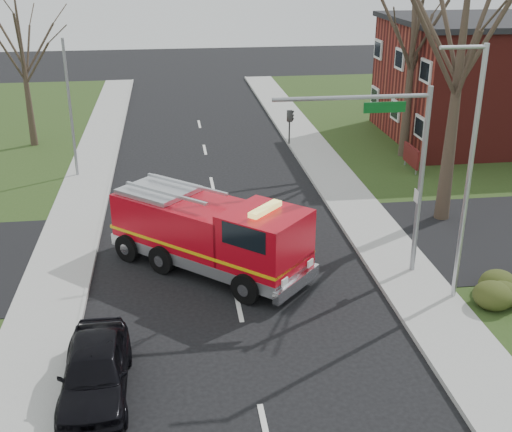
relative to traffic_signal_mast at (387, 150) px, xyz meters
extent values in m
plane|color=black|center=(-5.21, -1.50, -4.71)|extent=(120.00, 120.00, 0.00)
cube|color=gray|center=(0.99, -1.50, -4.63)|extent=(2.40, 80.00, 0.15)
cube|color=gray|center=(-11.41, -1.50, -4.63)|extent=(2.40, 80.00, 0.15)
cube|color=silver|center=(6.24, 16.50, -2.71)|extent=(0.12, 1.40, 1.20)
cube|color=#571414|center=(5.29, 11.00, -3.81)|extent=(0.12, 2.00, 1.00)
cylinder|color=gray|center=(5.29, 10.20, -4.26)|extent=(0.08, 0.08, 0.90)
cylinder|color=gray|center=(5.29, 11.80, -4.26)|extent=(0.08, 0.08, 0.90)
cone|color=#33281E|center=(4.29, 4.50, 1.29)|extent=(0.64, 0.64, 12.00)
cone|color=#33281E|center=(5.79, 13.50, 0.54)|extent=(0.56, 0.56, 10.50)
cone|color=#33281E|center=(-15.21, 18.50, -0.21)|extent=(0.44, 0.44, 9.00)
cylinder|color=gray|center=(1.29, 0.00, -1.31)|extent=(0.18, 0.18, 6.80)
cylinder|color=gray|center=(-1.31, 0.00, 1.79)|extent=(5.20, 0.14, 0.14)
cube|color=#0C591E|center=(-0.21, 0.00, 1.44)|extent=(1.40, 0.06, 0.35)
imported|color=black|center=(-3.31, 0.00, 1.44)|extent=(0.22, 0.18, 1.10)
cylinder|color=#B7BABF|center=(1.99, -2.00, -0.51)|extent=(0.16, 0.16, 8.40)
cylinder|color=#B7BABF|center=(1.29, -2.00, 3.59)|extent=(1.40, 0.12, 0.12)
cylinder|color=gray|center=(-12.01, 12.50, -1.21)|extent=(0.14, 0.14, 7.00)
cube|color=#B30815|center=(-6.84, 2.16, -3.22)|extent=(5.35, 5.21, 2.01)
cube|color=#B30815|center=(-4.15, -0.30, -3.08)|extent=(3.52, 3.52, 2.30)
cube|color=#B7BABF|center=(-5.99, 1.38, -4.04)|extent=(7.20, 6.91, 0.43)
cube|color=#E5B20C|center=(-5.99, 1.38, -3.51)|extent=(7.21, 6.92, 0.11)
cube|color=black|center=(-3.38, -1.02, -2.36)|extent=(1.55, 1.68, 0.81)
cube|color=#E5D866|center=(-4.15, -0.30, -1.78)|extent=(1.28, 1.36, 0.17)
cylinder|color=black|center=(-4.93, -1.28, -4.18)|extent=(1.00, 0.96, 1.05)
cylinder|color=black|center=(-3.24, 0.55, -4.18)|extent=(1.00, 0.96, 1.05)
cylinder|color=black|center=(-8.95, 2.41, -4.18)|extent=(1.00, 0.96, 1.05)
cylinder|color=black|center=(-7.26, 4.25, -4.18)|extent=(1.00, 0.96, 1.05)
imported|color=black|center=(-9.41, -5.47, -3.97)|extent=(1.77, 4.35, 1.48)
camera|label=1|loc=(-7.12, -19.78, 6.18)|focal=45.00mm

